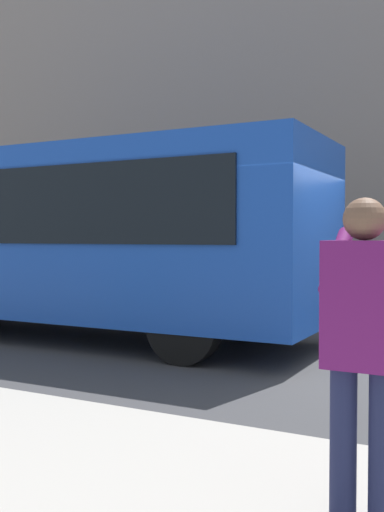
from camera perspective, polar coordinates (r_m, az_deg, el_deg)
The scene contains 3 objects.
ground_plane at distance 8.21m, azimuth 15.34°, elevation -9.81°, with size 60.00×60.00×0.00m, color #38383A.
red_bus at distance 10.31m, azimuth -12.77°, elevation 1.99°, with size 9.05×2.54×3.08m.
pedestrian_photographer at distance 3.24m, azimuth 16.08°, elevation -7.26°, with size 0.53×0.52×1.70m.
Camera 1 is at (-1.69, 7.86, 1.65)m, focal length 42.09 mm.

